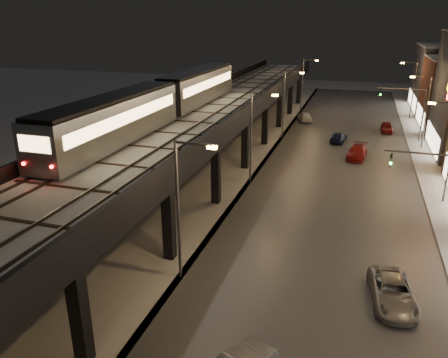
% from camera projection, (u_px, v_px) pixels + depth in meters
% --- Properties ---
extents(road_surface, '(17.00, 120.00, 0.06)m').
position_uv_depth(road_surface, '(336.00, 177.00, 45.12)').
color(road_surface, '#46474D').
rests_on(road_surface, ground).
extents(sidewalk_right, '(4.00, 120.00, 0.14)m').
position_uv_depth(sidewalk_right, '(442.00, 187.00, 42.31)').
color(sidewalk_right, '#9FA1A8').
rests_on(sidewalk_right, ground).
extents(under_viaduct_pavement, '(11.00, 120.00, 0.06)m').
position_uv_depth(under_viaduct_pavement, '(213.00, 165.00, 48.89)').
color(under_viaduct_pavement, '#9FA1A8').
rests_on(under_viaduct_pavement, ground).
extents(elevated_viaduct, '(9.00, 100.00, 6.30)m').
position_uv_depth(elevated_viaduct, '(202.00, 122.00, 44.13)').
color(elevated_viaduct, black).
rests_on(elevated_viaduct, ground).
extents(viaduct_trackbed, '(8.40, 100.00, 0.32)m').
position_uv_depth(viaduct_trackbed, '(203.00, 114.00, 43.98)').
color(viaduct_trackbed, '#B2B7C1').
rests_on(viaduct_trackbed, elevated_viaduct).
extents(viaduct_parapet_streetside, '(0.30, 100.00, 1.10)m').
position_uv_depth(viaduct_parapet_streetside, '(244.00, 112.00, 42.62)').
color(viaduct_parapet_streetside, black).
rests_on(viaduct_parapet_streetside, elevated_viaduct).
extents(viaduct_parapet_far, '(0.30, 100.00, 1.10)m').
position_uv_depth(viaduct_parapet_far, '(163.00, 107.00, 45.05)').
color(viaduct_parapet_far, black).
rests_on(viaduct_parapet_far, elevated_viaduct).
extents(streetlight_left_1, '(2.57, 0.28, 9.00)m').
position_uv_depth(streetlight_left_1, '(182.00, 202.00, 25.84)').
color(streetlight_left_1, '#38383A').
rests_on(streetlight_left_1, ground).
extents(streetlight_left_2, '(2.57, 0.28, 9.00)m').
position_uv_depth(streetlight_left_2, '(254.00, 131.00, 41.95)').
color(streetlight_left_2, '#38383A').
rests_on(streetlight_left_2, ground).
extents(streetlight_left_3, '(2.57, 0.28, 9.00)m').
position_uv_depth(streetlight_left_3, '(286.00, 100.00, 58.06)').
color(streetlight_left_3, '#38383A').
rests_on(streetlight_left_3, ground).
extents(streetlight_right_3, '(2.56, 0.28, 9.00)m').
position_uv_depth(streetlight_right_3, '(425.00, 107.00, 53.26)').
color(streetlight_right_3, '#38383A').
rests_on(streetlight_right_3, ground).
extents(streetlight_left_4, '(2.57, 0.28, 9.00)m').
position_uv_depth(streetlight_left_4, '(304.00, 82.00, 74.17)').
color(streetlight_left_4, '#38383A').
rests_on(streetlight_left_4, ground).
extents(streetlight_right_4, '(2.56, 0.28, 9.00)m').
position_uv_depth(streetlight_right_4, '(412.00, 86.00, 69.37)').
color(streetlight_right_4, '#38383A').
rests_on(streetlight_right_4, ground).
extents(traffic_light_rig_b, '(6.10, 0.34, 7.00)m').
position_uv_depth(traffic_light_rig_b, '(414.00, 108.00, 56.45)').
color(traffic_light_rig_b, '#38383A').
rests_on(traffic_light_rig_b, ground).
extents(subway_train, '(2.89, 35.38, 3.46)m').
position_uv_depth(subway_train, '(164.00, 99.00, 40.82)').
color(subway_train, gray).
rests_on(subway_train, viaduct_trackbed).
extents(car_mid_dark, '(2.19, 4.40, 1.23)m').
position_uv_depth(car_mid_dark, '(338.00, 138.00, 57.50)').
color(car_mid_dark, '#101941').
rests_on(car_mid_dark, ground).
extents(car_far_white, '(3.12, 4.70, 1.49)m').
position_uv_depth(car_far_white, '(305.00, 117.00, 69.21)').
color(car_far_white, silver).
rests_on(car_far_white, ground).
extents(car_onc_dark, '(2.91, 5.30, 1.41)m').
position_uv_depth(car_onc_dark, '(393.00, 293.00, 24.96)').
color(car_onc_dark, gray).
rests_on(car_onc_dark, ground).
extents(car_onc_white, '(2.53, 5.07, 1.42)m').
position_uv_depth(car_onc_white, '(357.00, 153.00, 50.93)').
color(car_onc_white, maroon).
rests_on(car_onc_white, ground).
extents(car_onc_red, '(1.63, 4.00, 1.36)m').
position_uv_depth(car_onc_red, '(387.00, 127.00, 62.63)').
color(car_onc_red, maroon).
rests_on(car_onc_red, ground).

